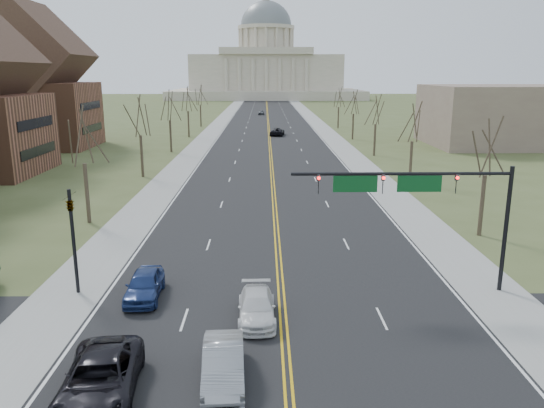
{
  "coord_description": "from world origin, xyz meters",
  "views": [
    {
      "loc": [
        -0.91,
        -14.56,
        12.12
      ],
      "look_at": [
        -0.4,
        22.09,
        3.0
      ],
      "focal_mm": 35.0,
      "sensor_mm": 36.0,
      "label": 1
    }
  ],
  "objects_px": {
    "signal_left": "(72,230)",
    "car_sb_outer_second": "(144,285)",
    "car_sb_inner_second": "(257,307)",
    "car_far_sb": "(261,112)",
    "car_sb_outer_lead": "(100,379)",
    "car_far_nb": "(277,132)",
    "car_sb_inner_lead": "(223,364)",
    "signal_mast": "(418,192)"
  },
  "relations": [
    {
      "from": "signal_left",
      "to": "car_sb_outer_second",
      "type": "relative_size",
      "value": 1.33
    },
    {
      "from": "car_sb_inner_second",
      "to": "car_far_sb",
      "type": "distance_m",
      "value": 132.86
    },
    {
      "from": "car_sb_inner_second",
      "to": "car_sb_outer_lead",
      "type": "bearing_deg",
      "value": -133.1
    },
    {
      "from": "car_sb_inner_second",
      "to": "car_far_nb",
      "type": "xyz_separation_m",
      "value": [
        2.95,
        80.36,
        0.09
      ]
    },
    {
      "from": "signal_left",
      "to": "car_sb_inner_second",
      "type": "distance_m",
      "value": 11.17
    },
    {
      "from": "car_sb_inner_lead",
      "to": "car_far_sb",
      "type": "bearing_deg",
      "value": 86.1
    },
    {
      "from": "car_sb_inner_lead",
      "to": "car_far_sb",
      "type": "distance_m",
      "value": 138.36
    },
    {
      "from": "car_sb_inner_lead",
      "to": "car_far_nb",
      "type": "relative_size",
      "value": 0.87
    },
    {
      "from": "signal_left",
      "to": "car_far_nb",
      "type": "relative_size",
      "value": 1.11
    },
    {
      "from": "car_sb_outer_lead",
      "to": "car_far_nb",
      "type": "bearing_deg",
      "value": 78.63
    },
    {
      "from": "car_sb_outer_second",
      "to": "car_far_sb",
      "type": "height_order",
      "value": "car_sb_outer_second"
    },
    {
      "from": "car_sb_inner_lead",
      "to": "car_sb_outer_lead",
      "type": "height_order",
      "value": "car_sb_outer_lead"
    },
    {
      "from": "car_sb_inner_lead",
      "to": "car_sb_outer_second",
      "type": "relative_size",
      "value": 1.04
    },
    {
      "from": "car_sb_inner_lead",
      "to": "car_sb_inner_second",
      "type": "distance_m",
      "value": 5.64
    },
    {
      "from": "car_far_nb",
      "to": "car_sb_outer_lead",
      "type": "bearing_deg",
      "value": 91.67
    },
    {
      "from": "car_far_nb",
      "to": "car_far_sb",
      "type": "height_order",
      "value": "car_far_nb"
    },
    {
      "from": "signal_mast",
      "to": "signal_left",
      "type": "bearing_deg",
      "value": 180.0
    },
    {
      "from": "signal_left",
      "to": "car_far_sb",
      "type": "xyz_separation_m",
      "value": [
        9.59,
        129.35,
        -3.0
      ]
    },
    {
      "from": "car_sb_outer_lead",
      "to": "car_sb_outer_second",
      "type": "relative_size",
      "value": 1.32
    },
    {
      "from": "signal_mast",
      "to": "car_sb_outer_lead",
      "type": "height_order",
      "value": "signal_mast"
    },
    {
      "from": "car_sb_inner_lead",
      "to": "car_far_sb",
      "type": "height_order",
      "value": "car_sb_inner_lead"
    },
    {
      "from": "signal_left",
      "to": "car_sb_inner_second",
      "type": "xyz_separation_m",
      "value": [
        10.16,
        -3.51,
        -3.04
      ]
    },
    {
      "from": "car_sb_outer_second",
      "to": "car_far_sb",
      "type": "relative_size",
      "value": 1.09
    },
    {
      "from": "signal_mast",
      "to": "car_sb_outer_lead",
      "type": "distance_m",
      "value": 18.45
    },
    {
      "from": "car_sb_inner_lead",
      "to": "car_sb_outer_second",
      "type": "distance_m",
      "value": 9.59
    },
    {
      "from": "car_sb_outer_lead",
      "to": "car_sb_outer_second",
      "type": "distance_m",
      "value": 9.31
    },
    {
      "from": "car_sb_inner_lead",
      "to": "car_far_nb",
      "type": "xyz_separation_m",
      "value": [
        4.21,
        85.86,
        -0.02
      ]
    },
    {
      "from": "signal_left",
      "to": "car_sb_outer_second",
      "type": "height_order",
      "value": "signal_left"
    },
    {
      "from": "car_sb_inner_lead",
      "to": "signal_mast",
      "type": "bearing_deg",
      "value": 38.28
    },
    {
      "from": "signal_mast",
      "to": "car_sb_inner_lead",
      "type": "distance_m",
      "value": 14.38
    },
    {
      "from": "car_sb_inner_second",
      "to": "car_sb_outer_second",
      "type": "relative_size",
      "value": 1.01
    },
    {
      "from": "car_sb_inner_second",
      "to": "car_far_sb",
      "type": "bearing_deg",
      "value": 88.74
    },
    {
      "from": "car_sb_inner_second",
      "to": "car_far_sb",
      "type": "height_order",
      "value": "car_far_sb"
    },
    {
      "from": "car_sb_outer_lead",
      "to": "car_sb_inner_second",
      "type": "height_order",
      "value": "car_sb_outer_lead"
    },
    {
      "from": "signal_left",
      "to": "car_far_sb",
      "type": "distance_m",
      "value": 129.74
    },
    {
      "from": "signal_left",
      "to": "car_sb_outer_lead",
      "type": "height_order",
      "value": "signal_left"
    },
    {
      "from": "car_sb_outer_second",
      "to": "car_sb_inner_second",
      "type": "bearing_deg",
      "value": -25.76
    },
    {
      "from": "car_sb_outer_second",
      "to": "car_far_nb",
      "type": "bearing_deg",
      "value": 81.1
    },
    {
      "from": "car_sb_outer_lead",
      "to": "car_sb_outer_second",
      "type": "height_order",
      "value": "car_sb_outer_lead"
    },
    {
      "from": "car_sb_inner_lead",
      "to": "car_far_nb",
      "type": "bearing_deg",
      "value": 83.58
    },
    {
      "from": "car_sb_inner_lead",
      "to": "car_far_sb",
      "type": "relative_size",
      "value": 1.13
    },
    {
      "from": "car_sb_outer_second",
      "to": "car_far_sb",
      "type": "bearing_deg",
      "value": 85.35
    }
  ]
}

